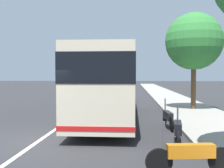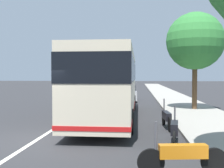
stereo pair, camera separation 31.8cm
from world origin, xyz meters
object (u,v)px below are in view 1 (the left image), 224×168
at_px(motorcycle_by_tree, 168,117).
at_px(car_side_street, 123,93).
at_px(car_behind_bus, 101,85).
at_px(roadside_tree_mid_block, 194,42).
at_px(coach_bus, 110,81).
at_px(motorcycle_nearest_curb, 178,130).
at_px(motorcycle_angled, 190,155).

height_order(motorcycle_by_tree, car_side_street, car_side_street).
bearing_deg(car_behind_bus, roadside_tree_mid_block, 16.99).
relative_size(coach_bus, roadside_tree_mid_block, 1.87).
relative_size(motorcycle_by_tree, roadside_tree_mid_block, 0.35).
height_order(motorcycle_nearest_curb, car_behind_bus, car_behind_bus).
xyz_separation_m(motorcycle_nearest_curb, roadside_tree_mid_block, (8.88, -2.45, 4.12)).
height_order(coach_bus, motorcycle_angled, coach_bus).
bearing_deg(car_side_street, roadside_tree_mid_block, -147.89).
height_order(motorcycle_nearest_curb, car_side_street, car_side_street).
height_order(motorcycle_angled, motorcycle_by_tree, motorcycle_angled).
xyz_separation_m(motorcycle_by_tree, roadside_tree_mid_block, (6.18, -2.45, 4.11)).
height_order(coach_bus, motorcycle_by_tree, coach_bus).
bearing_deg(roadside_tree_mid_block, car_behind_bus, 18.63).
relative_size(car_side_street, car_behind_bus, 0.95).
relative_size(motorcycle_angled, motorcycle_by_tree, 0.95).
relative_size(car_side_street, roadside_tree_mid_block, 0.69).
height_order(motorcycle_nearest_curb, roadside_tree_mid_block, roadside_tree_mid_block).
distance_m(coach_bus, car_behind_bus, 32.19).
relative_size(motorcycle_angled, roadside_tree_mid_block, 0.33).
bearing_deg(motorcycle_by_tree, car_side_street, 6.98).
height_order(coach_bus, car_behind_bus, coach_bus).
relative_size(car_behind_bus, roadside_tree_mid_block, 0.73).
distance_m(motorcycle_nearest_curb, motorcycle_by_tree, 2.70).
distance_m(motorcycle_angled, car_behind_bus, 40.75).
xyz_separation_m(motorcycle_by_tree, car_side_street, (12.82, 2.43, 0.25)).
bearing_deg(roadside_tree_mid_block, coach_bus, 125.32).
bearing_deg(coach_bus, roadside_tree_mid_block, -54.69).
bearing_deg(motorcycle_by_tree, motorcycle_nearest_curb, 176.24).
relative_size(motorcycle_nearest_curb, roadside_tree_mid_block, 0.31).
xyz_separation_m(motorcycle_angled, car_behind_bus, (40.18, 6.83, 0.21)).
relative_size(coach_bus, motorcycle_nearest_curb, 6.06).
height_order(motorcycle_by_tree, car_behind_bus, car_behind_bus).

